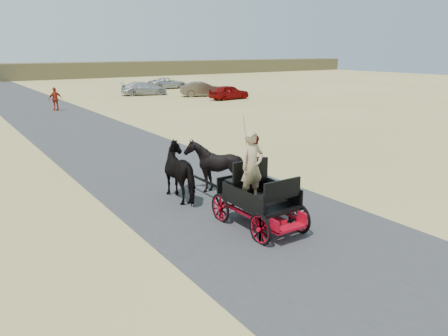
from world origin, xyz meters
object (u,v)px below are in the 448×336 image
car_b (203,89)px  car_d (168,83)px  carriage (258,213)px  horse_right (214,166)px  car_c (144,88)px  horse_left (183,172)px  pedestrian (55,99)px  car_a (229,92)px

car_b → car_d: size_ratio=0.94×
carriage → car_b: bearing=61.5°
carriage → car_b: (15.44, 28.49, 0.33)m
horse_right → car_c: bearing=-109.7°
horse_left → car_c: bearing=-111.5°
carriage → pedestrian: 25.76m
car_b → car_c: car_b is taller
horse_right → car_a: 26.73m
car_a → horse_right: bearing=141.1°
carriage → car_b: car_b is taller
carriage → car_c: car_c is taller
horse_left → car_a: bearing=-127.3°
carriage → horse_left: horse_left is taller
horse_left → car_a: horse_left is taller
car_b → car_d: (1.10, 9.62, -0.07)m
pedestrian → car_b: (14.37, 2.75, -0.17)m
car_c → carriage: bearing=176.5°
pedestrian → carriage: bearing=77.2°
carriage → car_a: (16.04, 24.79, 0.29)m
horse_left → horse_right: 1.10m
pedestrian → car_d: size_ratio=0.39×
car_a → car_c: 9.27m
carriage → pedestrian: bearing=87.6°
car_a → car_d: bearing=-5.6°
car_a → horse_left: bearing=139.3°
pedestrian → car_c: size_ratio=0.38×
car_a → car_d: car_a is taller
horse_left → pedestrian: (1.62, 22.73, 0.02)m
car_c → car_a: bearing=-132.9°
horse_right → car_c: size_ratio=0.38×
car_b → car_d: 9.68m
horse_left → car_b: (15.99, 25.49, -0.16)m
car_a → car_c: (-4.88, 7.88, -0.00)m
pedestrian → car_b: size_ratio=0.41×
pedestrian → car_c: 12.25m
car_b → car_a: bearing=-151.8°
car_c → car_b: bearing=-119.0°
horse_right → car_b: horse_right is taller
car_d → horse_left: bearing=156.4°
horse_right → pedestrian: 22.74m
car_c → car_d: (5.37, 5.43, -0.03)m
horse_left → car_b: bearing=-122.1°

